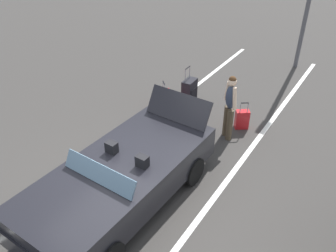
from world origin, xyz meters
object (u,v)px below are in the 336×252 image
(suitcase_medium_bright, at_px, (166,102))
(duffel_bag, at_px, (182,117))
(traveler_person, at_px, (230,104))
(suitcase_large_black, at_px, (189,92))
(suitcase_small_carryon, at_px, (242,119))
(convertible_car, at_px, (114,185))

(suitcase_medium_bright, distance_m, duffel_bag, 0.72)
(suitcase_medium_bright, distance_m, traveler_person, 2.04)
(suitcase_large_black, relative_size, suitcase_small_carryon, 1.43)
(suitcase_small_carryon, bearing_deg, suitcase_large_black, 42.26)
(convertible_car, distance_m, traveler_person, 3.45)
(suitcase_small_carryon, xyz_separation_m, traveler_person, (0.58, -0.14, 0.68))
(convertible_car, xyz_separation_m, suitcase_small_carryon, (-3.93, 0.91, -0.34))
(suitcase_large_black, height_order, suitcase_medium_bright, suitcase_large_black)
(convertible_car, bearing_deg, suitcase_small_carryon, 168.98)
(duffel_bag, relative_size, traveler_person, 0.40)
(convertible_car, height_order, suitcase_large_black, convertible_car)
(suitcase_small_carryon, distance_m, traveler_person, 0.90)
(convertible_car, height_order, traveler_person, traveler_person)
(suitcase_large_black, distance_m, suitcase_small_carryon, 1.82)
(duffel_bag, height_order, traveler_person, traveler_person)
(traveler_person, bearing_deg, suitcase_medium_bright, -54.32)
(suitcase_large_black, xyz_separation_m, suitcase_small_carryon, (0.38, 1.77, -0.12))
(suitcase_large_black, xyz_separation_m, traveler_person, (0.96, 1.63, 0.56))
(suitcase_small_carryon, relative_size, duffel_bag, 1.19)
(suitcase_small_carryon, bearing_deg, convertible_car, 131.44)
(convertible_car, distance_m, suitcase_medium_bright, 3.77)
(suitcase_large_black, height_order, traveler_person, traveler_person)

